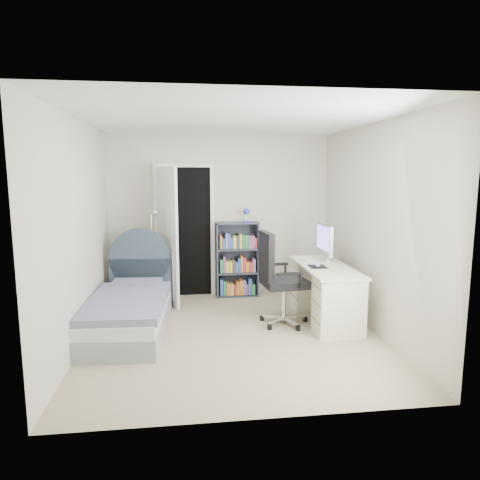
{
  "coord_description": "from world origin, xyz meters",
  "views": [
    {
      "loc": [
        -0.53,
        -4.84,
        1.89
      ],
      "look_at": [
        0.13,
        0.34,
        1.09
      ],
      "focal_mm": 32.0,
      "sensor_mm": 36.0,
      "label": 1
    }
  ],
  "objects": [
    {
      "name": "floor_lamp",
      "position": [
        -1.0,
        1.27,
        0.57
      ],
      "size": [
        0.2,
        0.2,
        1.41
      ],
      "color": "silver",
      "rests_on": "ground"
    },
    {
      "name": "door",
      "position": [
        -0.72,
        1.53,
        1.03
      ],
      "size": [
        0.92,
        0.78,
        2.06
      ],
      "color": "black",
      "rests_on": "ground"
    },
    {
      "name": "desk",
      "position": [
        1.25,
        0.4,
        0.4
      ],
      "size": [
        0.6,
        1.49,
        1.22
      ],
      "color": "#EFEBC8",
      "rests_on": "ground"
    },
    {
      "name": "office_chair",
      "position": [
        0.59,
        0.3,
        0.65
      ],
      "size": [
        0.62,
        0.64,
        1.19
      ],
      "color": "silver",
      "rests_on": "ground"
    },
    {
      "name": "bed",
      "position": [
        -1.23,
        0.33,
        0.26
      ],
      "size": [
        0.98,
        1.91,
        1.15
      ],
      "color": "gray",
      "rests_on": "ground"
    },
    {
      "name": "bookcase",
      "position": [
        0.25,
        1.66,
        0.54
      ],
      "size": [
        0.65,
        0.28,
        1.38
      ],
      "color": "#3D4453",
      "rests_on": "ground"
    },
    {
      "name": "room_shell",
      "position": [
        0.0,
        0.0,
        1.25
      ],
      "size": [
        3.5,
        3.7,
        2.6
      ],
      "color": "gray",
      "rests_on": "ground"
    },
    {
      "name": "nightstand",
      "position": [
        -1.06,
        1.55,
        0.4
      ],
      "size": [
        0.42,
        0.42,
        0.61
      ],
      "color": "tan",
      "rests_on": "ground"
    }
  ]
}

